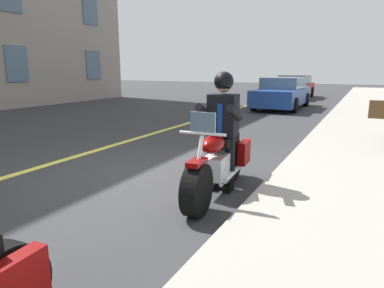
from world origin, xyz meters
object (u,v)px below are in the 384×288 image
Objects in this scene: motorcycle_main at (218,163)px; car_dark at (282,93)px; car_silver at (294,87)px; rider_main at (223,121)px.

motorcycle_main is 11.62m from car_dark.
motorcycle_main is at bearing 7.52° from car_silver.
motorcycle_main is at bearing 8.32° from car_dark.
car_dark is (-11.49, -1.68, 0.24)m from motorcycle_main.
motorcycle_main is 0.61m from rider_main.
rider_main is at bearing 8.36° from car_dark.
car_silver is at bearing -173.99° from car_dark.
car_silver is (-17.42, -2.31, -0.35)m from rider_main.
car_silver is at bearing -172.46° from rider_main.
car_dark is at bearing 6.01° from car_silver.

